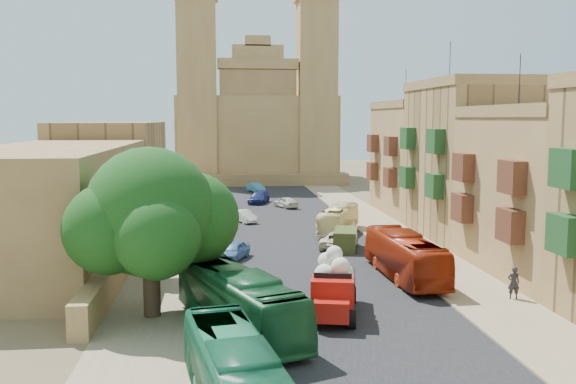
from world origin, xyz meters
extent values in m
plane|color=brown|center=(0.00, 0.00, 0.00)|extent=(260.00, 260.00, 0.00)
cube|color=black|center=(0.00, 30.00, 0.01)|extent=(14.00, 140.00, 0.01)
cube|color=#897659|center=(9.50, 30.00, 0.01)|extent=(5.00, 140.00, 0.01)
cube|color=#897659|center=(-9.50, 30.00, 0.01)|extent=(5.00, 140.00, 0.01)
cube|color=#897659|center=(7.00, 30.00, 0.06)|extent=(0.25, 140.00, 0.12)
cube|color=#897659|center=(-7.00, 30.00, 0.06)|extent=(0.25, 140.00, 0.12)
cube|color=#1C4621|center=(11.55, 0.92, 4.56)|extent=(0.90, 2.20, 2.00)
cube|color=#1C4621|center=(11.55, 0.92, 7.92)|extent=(0.90, 2.20, 2.00)
cube|color=olive|center=(16.00, 11.00, 5.25)|extent=(8.00, 14.00, 10.50)
cube|color=brown|center=(16.00, 11.00, 10.90)|extent=(8.20, 14.00, 0.80)
cylinder|color=black|center=(15.00, 13.80, 13.10)|extent=(0.06, 0.06, 3.60)
cube|color=#572D1D|center=(11.55, 7.08, 3.99)|extent=(0.90, 2.20, 2.00)
cube|color=#572D1D|center=(11.55, 14.92, 3.99)|extent=(0.90, 2.20, 2.00)
cube|color=#572D1D|center=(11.55, 7.08, 6.93)|extent=(0.90, 2.20, 2.00)
cube|color=#572D1D|center=(11.55, 14.92, 6.93)|extent=(0.90, 2.20, 2.00)
cube|color=#9C7647|center=(16.00, 25.00, 6.50)|extent=(8.00, 14.00, 13.00)
cube|color=brown|center=(16.00, 25.00, 13.40)|extent=(8.20, 14.00, 0.80)
cylinder|color=black|center=(15.00, 27.80, 15.60)|extent=(0.06, 0.06, 3.60)
cube|color=#1C4621|center=(11.55, 21.08, 4.94)|extent=(0.90, 2.20, 2.00)
cube|color=#1C4621|center=(11.55, 28.92, 4.94)|extent=(0.90, 2.20, 2.00)
cube|color=#1C4621|center=(11.55, 21.08, 8.58)|extent=(0.90, 2.20, 2.00)
cube|color=#1C4621|center=(11.55, 28.92, 8.58)|extent=(0.90, 2.20, 2.00)
cube|color=olive|center=(16.00, 39.00, 5.75)|extent=(8.00, 14.00, 11.50)
cube|color=brown|center=(16.00, 39.00, 11.90)|extent=(8.20, 14.00, 0.80)
cylinder|color=black|center=(15.00, 41.80, 14.10)|extent=(0.06, 0.06, 3.60)
cube|color=#572D1D|center=(11.55, 35.08, 4.37)|extent=(0.90, 2.20, 2.00)
cube|color=#572D1D|center=(11.55, 42.92, 4.37)|extent=(0.90, 2.20, 2.00)
cube|color=#572D1D|center=(11.55, 35.08, 7.59)|extent=(0.90, 2.20, 2.00)
cube|color=#572D1D|center=(11.55, 42.92, 7.59)|extent=(0.90, 2.20, 2.00)
cube|color=olive|center=(-12.50, 20.00, 0.90)|extent=(1.00, 40.00, 1.80)
cube|color=brown|center=(-18.00, 18.00, 4.20)|extent=(10.00, 28.00, 8.40)
cube|color=#9C7647|center=(-18.00, 44.00, 5.00)|extent=(10.00, 22.00, 10.00)
cube|color=olive|center=(0.00, 81.00, 7.00)|extent=(26.00, 20.00, 14.00)
cube|color=brown|center=(0.00, 70.50, 0.90)|extent=(28.00, 4.00, 1.80)
cube|color=brown|center=(0.00, 72.20, 10.00)|extent=(12.00, 2.00, 16.00)
cube|color=olive|center=(0.00, 72.20, 18.90)|extent=(12.60, 2.40, 1.60)
cube|color=olive|center=(0.00, 72.20, 20.60)|extent=(8.00, 2.00, 2.40)
cube|color=olive|center=(0.00, 72.20, 22.40)|extent=(4.00, 2.00, 1.60)
cube|color=olive|center=(-9.50, 73.50, 14.50)|extent=(6.00, 6.00, 29.00)
cube|color=olive|center=(9.50, 73.50, 14.50)|extent=(6.00, 6.00, 29.00)
cylinder|color=#36271B|center=(-9.50, 4.00, 1.71)|extent=(0.90, 0.90, 3.42)
sphere|color=#0E340E|center=(-9.50, 4.00, 5.57)|extent=(6.83, 6.83, 6.83)
sphere|color=#0E340E|center=(-7.34, 5.08, 5.03)|extent=(5.03, 5.03, 5.03)
sphere|color=#0E340E|center=(-11.48, 3.19, 4.85)|extent=(4.68, 4.68, 4.68)
sphere|color=#0E340E|center=(-8.96, 1.84, 4.68)|extent=(4.32, 4.32, 4.32)
sphere|color=#0E340E|center=(-10.49, 5.98, 6.29)|extent=(3.96, 3.96, 3.96)
cylinder|color=#36271B|center=(-10.00, 12.00, 1.23)|extent=(0.44, 0.44, 2.46)
sphere|color=#0E340E|center=(-10.00, 12.00, 3.71)|extent=(3.58, 3.58, 3.58)
cylinder|color=#36271B|center=(-10.00, 24.00, 1.20)|extent=(0.44, 0.44, 2.39)
sphere|color=#0E340E|center=(-10.00, 24.00, 3.61)|extent=(3.48, 3.48, 3.48)
cylinder|color=#36271B|center=(-10.00, 36.00, 1.10)|extent=(0.44, 0.44, 2.21)
sphere|color=#0E340E|center=(-10.00, 36.00, 3.33)|extent=(3.21, 3.21, 3.21)
cylinder|color=#36271B|center=(-10.00, 48.00, 1.12)|extent=(0.44, 0.44, 2.24)
sphere|color=#0E340E|center=(-10.00, 48.00, 3.38)|extent=(3.26, 3.26, 3.26)
cube|color=#AF160D|center=(0.32, 4.34, 1.28)|extent=(2.97, 4.08, 0.92)
cube|color=black|center=(0.32, 4.34, 1.80)|extent=(3.03, 4.14, 0.12)
cube|color=#AF160D|center=(-0.17, 2.03, 1.38)|extent=(2.47, 2.15, 1.85)
cube|color=#AF160D|center=(-0.42, 0.83, 0.97)|extent=(1.96, 1.57, 1.03)
cube|color=black|center=(-0.17, 2.03, 2.10)|extent=(1.93, 0.50, 0.92)
cylinder|color=black|center=(-1.36, 1.34, 0.46)|extent=(0.54, 0.98, 0.92)
cylinder|color=black|center=(0.64, 0.92, 0.46)|extent=(0.54, 0.98, 0.92)
cylinder|color=black|center=(-0.43, 5.76, 0.46)|extent=(0.54, 0.98, 0.92)
cylinder|color=black|center=(1.58, 5.33, 0.46)|extent=(0.54, 0.98, 0.92)
sphere|color=beige|center=(-0.31, 3.84, 2.05)|extent=(1.13, 1.13, 1.13)
sphere|color=beige|center=(0.76, 3.93, 2.05)|extent=(1.13, 1.13, 1.13)
sphere|color=beige|center=(0.45, 4.94, 2.05)|extent=(1.13, 1.13, 1.13)
sphere|color=beige|center=(-0.06, 4.53, 2.62)|extent=(1.03, 1.03, 1.03)
sphere|color=beige|center=(0.48, 3.36, 2.56)|extent=(1.03, 1.03, 1.03)
sphere|color=beige|center=(0.30, 4.24, 3.08)|extent=(0.92, 0.92, 0.92)
cube|color=#3C461A|center=(4.00, 20.00, 0.82)|extent=(2.62, 4.27, 1.64)
cylinder|color=black|center=(2.92, 18.84, 0.33)|extent=(0.41, 0.70, 0.66)
cylinder|color=black|center=(4.43, 18.47, 0.33)|extent=(0.41, 0.70, 0.66)
cylinder|color=black|center=(3.57, 21.53, 0.33)|extent=(0.41, 0.70, 0.66)
cylinder|color=black|center=(5.08, 21.16, 0.33)|extent=(0.41, 0.70, 0.66)
imported|color=#186743|center=(-5.34, -8.17, 1.43)|extent=(4.13, 10.50, 2.85)
imported|color=#1C5D31|center=(-4.99, 1.00, 1.53)|extent=(6.48, 11.14, 3.06)
imported|color=maroon|center=(6.08, 10.45, 1.47)|extent=(2.97, 10.67, 2.94)
imported|color=beige|center=(4.82, 27.63, 1.23)|extent=(5.30, 8.94, 2.46)
imported|color=#4A72AA|center=(-5.00, 17.27, 0.68)|extent=(2.98, 4.31, 1.36)
imported|color=silver|center=(-3.58, 34.45, 0.61)|extent=(2.73, 3.93, 1.23)
imported|color=beige|center=(3.58, 20.72, 0.67)|extent=(4.05, 5.33, 1.35)
imported|color=navy|center=(-1.26, 48.86, 0.70)|extent=(3.26, 5.21, 1.41)
imported|color=beige|center=(1.66, 44.56, 0.65)|extent=(2.99, 4.10, 1.30)
imported|color=teal|center=(-1.01, 61.08, 0.66)|extent=(2.69, 4.23, 1.32)
imported|color=black|center=(11.00, 5.15, 0.95)|extent=(0.76, 0.57, 1.90)
imported|color=#383A41|center=(7.50, 19.08, 0.93)|extent=(0.46, 1.09, 1.85)
camera|label=1|loc=(-5.73, -29.59, 10.42)|focal=40.00mm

